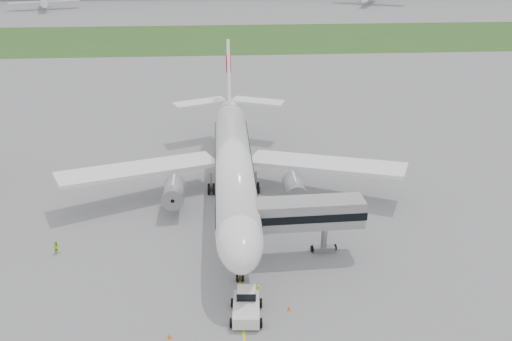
{
  "coord_description": "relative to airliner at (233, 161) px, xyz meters",
  "views": [
    {
      "loc": [
        -1.73,
        -66.53,
        36.13
      ],
      "look_at": [
        2.89,
        2.0,
        5.48
      ],
      "focal_mm": 40.0,
      "sensor_mm": 36.0,
      "label": 1
    }
  ],
  "objects": [
    {
      "name": "ground",
      "position": [
        0.0,
        -4.87,
        -5.66
      ],
      "size": [
        600.0,
        600.0,
        0.0
      ],
      "primitive_type": "plane",
      "color": "gray",
      "rests_on": "ground"
    },
    {
      "name": "jet_bridge",
      "position": [
        6.06,
        -15.19,
        -0.32
      ],
      "size": [
        15.61,
        5.02,
        7.22
      ],
      "rotation": [
        0.0,
        0.0,
        0.04
      ],
      "color": "#9B9B9E",
      "rests_on": "ground"
    },
    {
      "name": "ground_crew_near",
      "position": [
        1.74,
        -23.03,
        -4.84
      ],
      "size": [
        0.72,
        0.63,
        1.65
      ],
      "primitive_type": "imported",
      "rotation": [
        0.0,
        0.0,
        3.64
      ],
      "color": "#F4F729",
      "rests_on": "ground"
    },
    {
      "name": "apron_markings",
      "position": [
        0.0,
        -9.87,
        -5.66
      ],
      "size": [
        70.0,
        70.0,
        0.04
      ],
      "primitive_type": null,
      "color": "yellow",
      "rests_on": "ground"
    },
    {
      "name": "distant_aircraft_left",
      "position": [
        -74.68,
        183.92,
        -5.66
      ],
      "size": [
        34.25,
        31.93,
        10.9
      ],
      "primitive_type": null,
      "rotation": [
        0.0,
        0.0,
        0.27
      ],
      "color": "white",
      "rests_on": "ground"
    },
    {
      "name": "ground_crew_far",
      "position": [
        -21.14,
        -12.82,
        -4.85
      ],
      "size": [
        0.9,
        0.98,
        1.62
      ],
      "primitive_type": "imported",
      "rotation": [
        0.0,
        0.0,
        1.1
      ],
      "color": "#95DD24",
      "rests_on": "ground"
    },
    {
      "name": "pushback_tug",
      "position": [
        0.4,
        -25.56,
        -4.57
      ],
      "size": [
        3.42,
        4.82,
        2.38
      ],
      "rotation": [
        0.0,
        0.0,
        -0.07
      ],
      "color": "silver",
      "rests_on": "ground"
    },
    {
      "name": "safety_cone_left",
      "position": [
        -6.98,
        -28.59,
        -5.38
      ],
      "size": [
        0.41,
        0.41,
        0.57
      ],
      "primitive_type": "cone",
      "color": "orange",
      "rests_on": "ground"
    },
    {
      "name": "distant_aircraft_right",
      "position": [
        67.2,
        189.92,
        -5.66
      ],
      "size": [
        40.35,
        38.41,
        12.16
      ],
      "primitive_type": null,
      "rotation": [
        0.0,
        0.0,
        -0.41
      ],
      "color": "white",
      "rests_on": "ground"
    },
    {
      "name": "airliner",
      "position": [
        0.0,
        0.0,
        0.0
      ],
      "size": [
        48.13,
        53.95,
        17.88
      ],
      "color": "white",
      "rests_on": "ground"
    },
    {
      "name": "safety_cone_right",
      "position": [
        4.68,
        -25.21,
        -5.39
      ],
      "size": [
        0.39,
        0.39,
        0.53
      ],
      "primitive_type": "cone",
      "color": "orange",
      "rests_on": "ground"
    },
    {
      "name": "grass_strip",
      "position": [
        0.0,
        115.13,
        -5.65
      ],
      "size": [
        600.0,
        50.0,
        0.02
      ],
      "primitive_type": "cube",
      "color": "#2C4F1D",
      "rests_on": "ground"
    }
  ]
}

